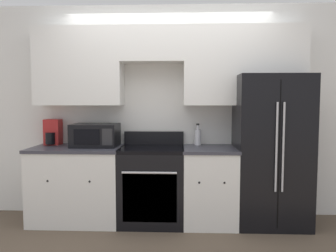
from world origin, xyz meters
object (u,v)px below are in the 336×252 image
refrigerator (270,150)px  microwave (96,135)px  oven_range (152,184)px  bottle (198,137)px

refrigerator → microwave: refrigerator is taller
refrigerator → microwave: (-2.05, 0.03, 0.16)m
oven_range → microwave: bearing=174.8°
microwave → refrigerator: bearing=-0.8°
bottle → oven_range: bearing=-157.6°
refrigerator → microwave: size_ratio=3.23×
oven_range → bottle: size_ratio=3.95×
refrigerator → oven_range: bearing=-178.6°
oven_range → bottle: 0.80m
microwave → bottle: microwave is taller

